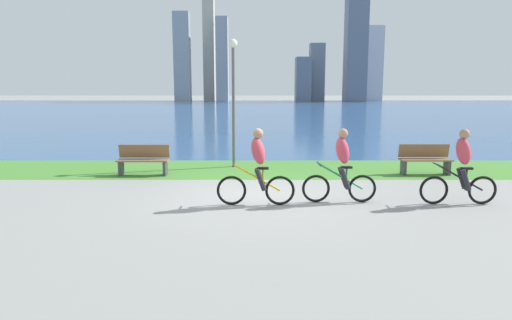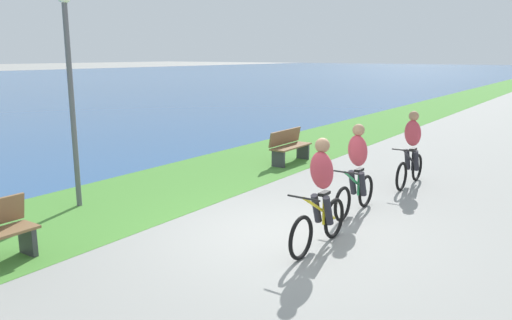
% 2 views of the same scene
% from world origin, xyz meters
% --- Properties ---
extents(ground_plane, '(300.00, 300.00, 0.00)m').
position_xyz_m(ground_plane, '(0.00, 0.00, 0.00)').
color(ground_plane, gray).
extents(grass_strip_bayside, '(120.00, 3.37, 0.01)m').
position_xyz_m(grass_strip_bayside, '(0.00, 3.67, 0.00)').
color(grass_strip_bayside, '#478433').
rests_on(grass_strip_bayside, ground).
extents(cyclist_lead, '(1.72, 0.52, 1.69)m').
position_xyz_m(cyclist_lead, '(-0.07, -0.77, 0.84)').
color(cyclist_lead, black).
rests_on(cyclist_lead, ground).
extents(cyclist_trailing, '(1.67, 0.52, 1.67)m').
position_xyz_m(cyclist_trailing, '(1.81, -0.53, 0.83)').
color(cyclist_trailing, black).
rests_on(cyclist_trailing, ground).
extents(cyclist_distant_rear, '(1.71, 0.52, 1.68)m').
position_xyz_m(cyclist_distant_rear, '(4.41, -0.70, 0.84)').
color(cyclist_distant_rear, black).
rests_on(cyclist_distant_rear, ground).
extents(bench_near_path, '(1.50, 0.47, 0.90)m').
position_xyz_m(bench_near_path, '(4.93, 2.78, 0.45)').
color(bench_near_path, brown).
rests_on(bench_near_path, ground).
extents(lamppost_tall, '(0.28, 0.28, 4.07)m').
position_xyz_m(lamppost_tall, '(-0.82, 4.09, 2.65)').
color(lamppost_tall, '#595960').
rests_on(lamppost_tall, ground).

